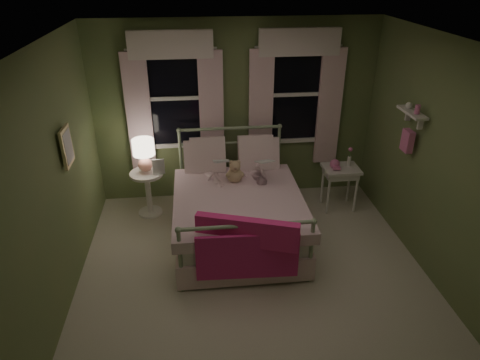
{
  "coord_description": "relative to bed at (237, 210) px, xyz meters",
  "views": [
    {
      "loc": [
        -0.59,
        -3.74,
        3.27
      ],
      "look_at": [
        -0.11,
        0.59,
        1.0
      ],
      "focal_mm": 32.0,
      "sensor_mm": 36.0,
      "label": 1
    }
  ],
  "objects": [
    {
      "name": "room_shell",
      "position": [
        0.11,
        -0.94,
        0.92
      ],
      "size": [
        4.2,
        4.2,
        4.2
      ],
      "color": "beige",
      "rests_on": "ground"
    },
    {
      "name": "bed",
      "position": [
        0.0,
        0.0,
        0.0
      ],
      "size": [
        1.58,
        2.04,
        1.18
      ],
      "color": "white",
      "rests_on": "ground"
    },
    {
      "name": "pink_throw",
      "position": [
        0.0,
        -1.03,
        0.23
      ],
      "size": [
        1.1,
        0.45,
        0.71
      ],
      "color": "#E12C7C",
      "rests_on": "bed"
    },
    {
      "name": "child_left",
      "position": [
        -0.28,
        0.42,
        0.52
      ],
      "size": [
        0.28,
        0.22,
        0.67
      ],
      "primitive_type": "imported",
      "rotation": [
        0.0,
        0.0,
        3.41
      ],
      "color": "#F7D1DD",
      "rests_on": "bed"
    },
    {
      "name": "child_right",
      "position": [
        0.28,
        0.42,
        0.51
      ],
      "size": [
        0.36,
        0.3,
        0.66
      ],
      "primitive_type": "imported",
      "rotation": [
        0.0,
        0.0,
        3.31
      ],
      "color": "#F7D1DD",
      "rests_on": "bed"
    },
    {
      "name": "book_left",
      "position": [
        -0.28,
        0.17,
        0.58
      ],
      "size": [
        0.2,
        0.12,
        0.26
      ],
      "primitive_type": "imported",
      "rotation": [
        1.22,
        0.0,
        -0.02
      ],
      "color": "beige",
      "rests_on": "child_left"
    },
    {
      "name": "book_right",
      "position": [
        0.28,
        0.17,
        0.54
      ],
      "size": [
        0.21,
        0.15,
        0.26
      ],
      "primitive_type": "imported",
      "rotation": [
        1.22,
        0.0,
        0.2
      ],
      "color": "beige",
      "rests_on": "child_right"
    },
    {
      "name": "teddy_bear",
      "position": [
        0.0,
        0.26,
        0.41
      ],
      "size": [
        0.24,
        0.2,
        0.33
      ],
      "color": "tan",
      "rests_on": "bed"
    },
    {
      "name": "nightstand_left",
      "position": [
        -1.18,
        0.68,
        0.03
      ],
      "size": [
        0.46,
        0.46,
        0.65
      ],
      "color": "white",
      "rests_on": "ground"
    },
    {
      "name": "table_lamp",
      "position": [
        -1.18,
        0.68,
        0.57
      ],
      "size": [
        0.29,
        0.29,
        0.47
      ],
      "color": "#FBA594",
      "rests_on": "nightstand_left"
    },
    {
      "name": "book_nightstand",
      "position": [
        -1.08,
        0.6,
        0.27
      ],
      "size": [
        0.18,
        0.24,
        0.02
      ],
      "primitive_type": "imported",
      "rotation": [
        0.0,
        0.0,
        0.09
      ],
      "color": "beige",
      "rests_on": "nightstand_left"
    },
    {
      "name": "nightstand_right",
      "position": [
        1.54,
        0.54,
        0.17
      ],
      "size": [
        0.5,
        0.4,
        0.64
      ],
      "color": "white",
      "rests_on": "ground"
    },
    {
      "name": "pink_toy",
      "position": [
        1.44,
        0.53,
        0.32
      ],
      "size": [
        0.14,
        0.19,
        0.14
      ],
      "color": "pink",
      "rests_on": "nightstand_right"
    },
    {
      "name": "bud_vase",
      "position": [
        1.66,
        0.59,
        0.41
      ],
      "size": [
        0.06,
        0.06,
        0.28
      ],
      "color": "white",
      "rests_on": "nightstand_right"
    },
    {
      "name": "window_left",
      "position": [
        -0.74,
        1.09,
        1.24
      ],
      "size": [
        1.34,
        0.13,
        1.96
      ],
      "color": "black",
      "rests_on": "room_shell"
    },
    {
      "name": "window_right",
      "position": [
        0.96,
        1.09,
        1.24
      ],
      "size": [
        1.34,
        0.13,
        1.96
      ],
      "color": "black",
      "rests_on": "room_shell"
    },
    {
      "name": "wall_shelf",
      "position": [
        2.0,
        -0.24,
        1.14
      ],
      "size": [
        0.15,
        0.5,
        0.6
      ],
      "color": "white",
      "rests_on": "room_shell"
    },
    {
      "name": "framed_picture",
      "position": [
        -1.84,
        -0.34,
        1.12
      ],
      "size": [
        0.03,
        0.32,
        0.42
      ],
      "color": "beige",
      "rests_on": "room_shell"
    }
  ]
}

